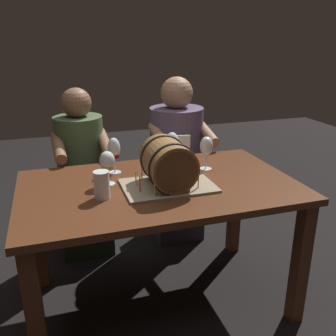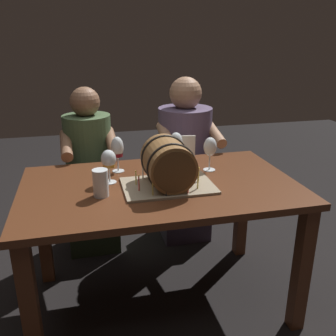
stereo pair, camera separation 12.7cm
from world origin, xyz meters
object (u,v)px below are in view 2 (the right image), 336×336
at_px(dining_table, 160,203).
at_px(person_seated_right, 185,164).
at_px(person_seated_left, 91,180).
at_px(wine_glass_empty, 210,148).
at_px(beer_pint, 101,184).
at_px(wine_glass_white, 176,144).
at_px(wine_glass_red, 117,149).
at_px(barrel_cake, 168,165).
at_px(wine_glass_amber, 109,160).
at_px(menu_card, 186,149).

xyz_separation_m(dining_table, person_seated_right, (0.33, 0.70, -0.05)).
bearing_deg(person_seated_left, person_seated_right, 0.06).
xyz_separation_m(wine_glass_empty, beer_pint, (-0.62, -0.22, -0.07)).
relative_size(wine_glass_white, person_seated_right, 0.17).
height_order(wine_glass_red, beer_pint, wine_glass_red).
xyz_separation_m(dining_table, wine_glass_white, (0.14, 0.23, 0.24)).
xyz_separation_m(beer_pint, person_seated_left, (-0.03, 0.78, -0.28)).
bearing_deg(wine_glass_red, wine_glass_empty, -11.30).
bearing_deg(dining_table, barrel_cake, -58.25).
bearing_deg(dining_table, wine_glass_red, 128.81).
bearing_deg(wine_glass_white, wine_glass_red, 179.84).
bearing_deg(wine_glass_white, dining_table, -122.09).
bearing_deg(wine_glass_empty, wine_glass_amber, -174.14).
distance_m(beer_pint, person_seated_right, 1.03).
xyz_separation_m(wine_glass_white, beer_pint, (-0.45, -0.32, -0.08)).
bearing_deg(menu_card, wine_glass_empty, -54.48).
bearing_deg(person_seated_left, barrel_cake, -64.04).
relative_size(barrel_cake, wine_glass_red, 2.27).
xyz_separation_m(wine_glass_white, wine_glass_red, (-0.33, 0.00, -0.01)).
bearing_deg(menu_card, person_seated_left, 155.66).
relative_size(wine_glass_amber, beer_pint, 1.34).
bearing_deg(beer_pint, dining_table, 15.66).
xyz_separation_m(wine_glass_amber, person_seated_left, (-0.09, 0.62, -0.34)).
height_order(barrel_cake, wine_glass_white, barrel_cake).
relative_size(wine_glass_empty, beer_pint, 1.45).
bearing_deg(person_seated_right, menu_card, -105.32).
bearing_deg(wine_glass_white, menu_card, 44.63).
distance_m(barrel_cake, wine_glass_white, 0.30).
xyz_separation_m(barrel_cake, wine_glass_amber, (-0.28, 0.12, 0.01)).
height_order(barrel_cake, wine_glass_amber, barrel_cake).
xyz_separation_m(beer_pint, menu_card, (0.53, 0.40, 0.02)).
distance_m(wine_glass_empty, menu_card, 0.21).
relative_size(menu_card, person_seated_right, 0.14).
height_order(wine_glass_white, wine_glass_red, wine_glass_white).
relative_size(dining_table, barrel_cake, 3.10).
distance_m(wine_glass_empty, person_seated_right, 0.64).
relative_size(wine_glass_white, wine_glass_empty, 1.07).
bearing_deg(wine_glass_red, barrel_cake, -52.35).
bearing_deg(wine_glass_red, dining_table, -51.19).
distance_m(wine_glass_white, wine_glass_red, 0.33).
xyz_separation_m(wine_glass_amber, wine_glass_empty, (0.56, 0.06, 0.01)).
xyz_separation_m(wine_glass_red, person_seated_left, (-0.15, 0.47, -0.35)).
distance_m(wine_glass_empty, person_seated_left, 0.93).
bearing_deg(person_seated_right, dining_table, -115.51).
relative_size(dining_table, wine_glass_red, 7.03).
height_order(dining_table, wine_glass_amber, wine_glass_amber).
relative_size(wine_glass_amber, person_seated_right, 0.15).
height_order(wine_glass_red, person_seated_right, person_seated_right).
bearing_deg(beer_pint, wine_glass_white, 35.23).
distance_m(wine_glass_red, person_seated_left, 0.60).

